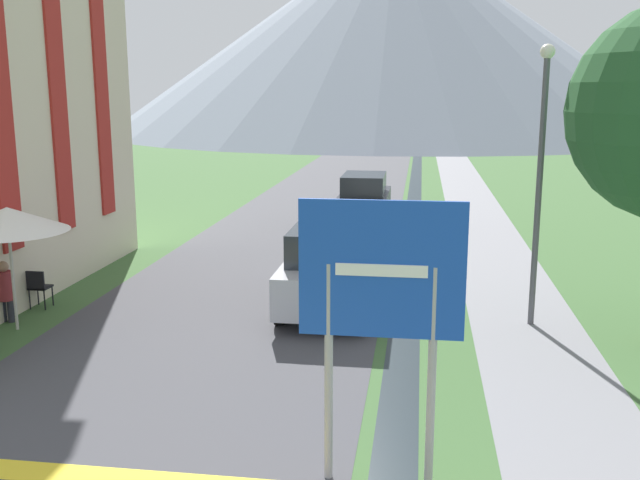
# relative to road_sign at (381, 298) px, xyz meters

# --- Properties ---
(ground_plane) EXTENTS (160.00, 160.00, 0.00)m
(ground_plane) POSITION_rel_road_sign_xyz_m (-1.02, 15.76, -2.29)
(ground_plane) COLOR #3D6033
(road) EXTENTS (6.40, 60.00, 0.01)m
(road) POSITION_rel_road_sign_xyz_m (-3.52, 25.76, -2.28)
(road) COLOR #424247
(road) RESTS_ON ground_plane
(footpath) EXTENTS (2.20, 60.00, 0.01)m
(footpath) POSITION_rel_road_sign_xyz_m (2.58, 25.76, -2.28)
(footpath) COLOR slate
(footpath) RESTS_ON ground_plane
(drainage_channel) EXTENTS (0.60, 60.00, 0.00)m
(drainage_channel) POSITION_rel_road_sign_xyz_m (0.18, 25.76, -2.28)
(drainage_channel) COLOR black
(drainage_channel) RESTS_ON ground_plane
(mountain_distant) EXTENTS (63.78, 63.78, 22.29)m
(mountain_distant) POSITION_rel_road_sign_xyz_m (-2.95, 75.24, 8.86)
(mountain_distant) COLOR gray
(mountain_distant) RESTS_ON ground_plane
(road_sign) EXTENTS (1.88, 0.11, 3.41)m
(road_sign) POSITION_rel_road_sign_xyz_m (0.00, 0.00, 0.00)
(road_sign) COLOR #9E9EA3
(road_sign) RESTS_ON ground_plane
(parked_car_near) EXTENTS (1.94, 4.21, 1.82)m
(parked_car_near) POSITION_rel_road_sign_xyz_m (-1.42, 6.84, -1.38)
(parked_car_near) COLOR #B2B2B7
(parked_car_near) RESTS_ON ground_plane
(parked_car_far) EXTENTS (1.75, 4.15, 1.82)m
(parked_car_far) POSITION_rel_road_sign_xyz_m (-1.49, 16.46, -1.38)
(parked_car_far) COLOR black
(parked_car_far) RESTS_ON ground_plane
(cafe_chair_far_right) EXTENTS (0.40, 0.40, 0.85)m
(cafe_chair_far_right) POSITION_rel_road_sign_xyz_m (-7.63, 5.93, -1.77)
(cafe_chair_far_right) COLOR black
(cafe_chair_far_right) RESTS_ON ground_plane
(cafe_umbrella_middle_white) EXTENTS (2.27, 2.27, 2.43)m
(cafe_umbrella_middle_white) POSITION_rel_road_sign_xyz_m (-7.35, 4.58, -0.09)
(cafe_umbrella_middle_white) COLOR #B7B2A8
(cafe_umbrella_middle_white) RESTS_ON ground_plane
(person_seated_far) EXTENTS (0.32, 0.32, 1.26)m
(person_seated_far) POSITION_rel_road_sign_xyz_m (-7.81, 5.00, -1.59)
(person_seated_far) COLOR #282833
(person_seated_far) RESTS_ON ground_plane
(streetlamp) EXTENTS (0.28, 0.28, 5.45)m
(streetlamp) POSITION_rel_road_sign_xyz_m (2.68, 6.34, 0.92)
(streetlamp) COLOR #515156
(streetlamp) RESTS_ON ground_plane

